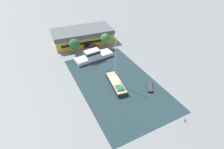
{
  "coord_description": "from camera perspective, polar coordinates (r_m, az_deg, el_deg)",
  "views": [
    {
      "loc": [
        -18.34,
        -33.37,
        30.6
      ],
      "look_at": [
        0.0,
        2.63,
        1.0
      ],
      "focal_mm": 28.0,
      "sensor_mm": 36.0,
      "label": 1
    }
  ],
  "objects": [
    {
      "name": "sailboat_moored",
      "position": [
        47.61,
        1.25,
        -2.75
      ],
      "size": [
        4.04,
        11.42,
        13.59
      ],
      "rotation": [
        0.0,
        0.0,
        -0.13
      ],
      "color": "#23282D",
      "rests_on": "water_canal"
    },
    {
      "name": "mooring_bollard",
      "position": [
        42.08,
        22.74,
        -13.63
      ],
      "size": [
        0.24,
        0.24,
        0.59
      ],
      "color": "black",
      "rests_on": "ground"
    },
    {
      "name": "small_dinghy",
      "position": [
        48.07,
        12.26,
        -3.9
      ],
      "size": [
        3.47,
        4.4,
        0.53
      ],
      "rotation": [
        0.0,
        0.0,
        5.71
      ],
      "color": "#23282D",
      "rests_on": "water_canal"
    },
    {
      "name": "parked_car",
      "position": [
        65.07,
        -6.62,
        8.78
      ],
      "size": [
        4.44,
        2.36,
        1.73
      ],
      "rotation": [
        0.0,
        0.0,
        4.85
      ],
      "color": "maroon",
      "rests_on": "ground"
    },
    {
      "name": "quay_tree_near_building",
      "position": [
        62.16,
        -12.23,
        9.71
      ],
      "size": [
        3.63,
        3.63,
        5.5
      ],
      "color": "brown",
      "rests_on": "ground"
    },
    {
      "name": "quay_tree_by_water",
      "position": [
        64.74,
        -2.26,
        11.77
      ],
      "size": [
        3.33,
        3.33,
        5.51
      ],
      "color": "brown",
      "rests_on": "ground"
    },
    {
      "name": "ground_plane",
      "position": [
        48.85,
        1.4,
        -2.57
      ],
      "size": [
        440.0,
        440.0,
        0.0
      ],
      "primitive_type": "plane",
      "color": "gray"
    },
    {
      "name": "water_canal",
      "position": [
        48.85,
        1.4,
        -2.57
      ],
      "size": [
        20.21,
        35.08,
        0.01
      ],
      "primitive_type": "cube",
      "color": "#23383D",
      "rests_on": "ground"
    },
    {
      "name": "motor_cruiser",
      "position": [
        58.82,
        -6.06,
        6.04
      ],
      "size": [
        13.26,
        5.26,
        3.41
      ],
      "rotation": [
        0.0,
        0.0,
        1.68
      ],
      "color": "white",
      "rests_on": "water_canal"
    },
    {
      "name": "warehouse_building",
      "position": [
        70.69,
        -9.52,
        12.41
      ],
      "size": [
        23.43,
        13.13,
        5.17
      ],
      "rotation": [
        0.0,
        0.0,
        -0.09
      ],
      "color": "gold",
      "rests_on": "ground"
    }
  ]
}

